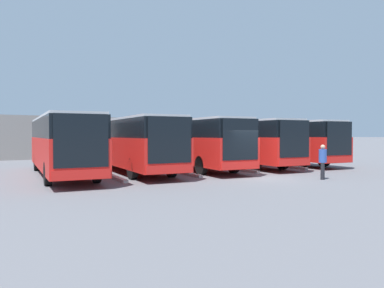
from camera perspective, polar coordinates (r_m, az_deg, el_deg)
name	(u,v)px	position (r m, az deg, el deg)	size (l,w,h in m)	color
ground_plane	(258,178)	(19.84, 9.97, -5.15)	(600.00, 600.00, 0.00)	#5B5B60
bus_0	(277,140)	(30.13, 12.85, 0.53)	(4.01, 12.63, 3.23)	red
curb_divider_0	(276,165)	(27.46, 12.64, -3.18)	(0.24, 6.22, 0.15)	#B2B2AD
bus_1	(236,141)	(27.36, 6.77, 0.46)	(4.01, 12.63, 3.23)	red
curb_divider_1	(230,168)	(24.73, 5.87, -3.66)	(0.24, 6.22, 0.15)	#B2B2AD
bus_2	(189,142)	(24.90, -0.45, 0.38)	(4.01, 12.63, 3.23)	red
curb_divider_2	(177,171)	(22.35, -2.31, -4.19)	(0.24, 6.22, 0.15)	#B2B2AD
bus_3	(131,142)	(23.10, -9.31, 0.27)	(4.01, 12.63, 3.23)	red
curb_divider_3	(110,175)	(20.72, -12.41, -4.67)	(0.24, 6.22, 0.15)	#B2B2AD
bus_4	(62,143)	(21.67, -19.20, 0.13)	(4.01, 12.63, 3.23)	red
pedestrian	(323,161)	(20.05, 19.30, -2.42)	(0.55, 0.55, 1.76)	black
station_building	(88,137)	(44.35, -15.62, 1.09)	(42.83, 14.99, 4.01)	gray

